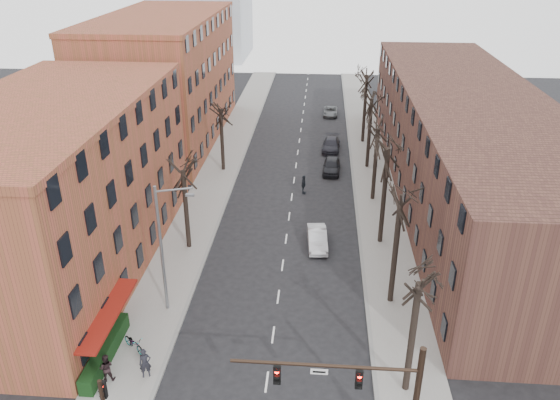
% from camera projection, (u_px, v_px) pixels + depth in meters
% --- Properties ---
extents(sidewalk_left, '(4.00, 90.00, 0.15)m').
position_uv_depth(sidewalk_left, '(221.00, 166.00, 58.67)').
color(sidewalk_left, gray).
rests_on(sidewalk_left, ground).
extents(sidewalk_right, '(4.00, 90.00, 0.15)m').
position_uv_depth(sidewalk_right, '(371.00, 170.00, 57.55)').
color(sidewalk_right, gray).
rests_on(sidewalk_right, ground).
extents(building_left_near, '(12.00, 26.00, 12.00)m').
position_uv_depth(building_left_near, '(57.00, 192.00, 38.70)').
color(building_left_near, brown).
rests_on(building_left_near, ground).
extents(building_left_far, '(12.00, 28.00, 14.00)m').
position_uv_depth(building_left_far, '(165.00, 81.00, 64.29)').
color(building_left_far, brown).
rests_on(building_left_far, ground).
extents(building_right, '(12.00, 50.00, 10.00)m').
position_uv_depth(building_right, '(466.00, 145.00, 50.37)').
color(building_right, '#4D2E24').
rests_on(building_right, ground).
extents(awning_left, '(1.20, 7.00, 0.15)m').
position_uv_depth(awning_left, '(115.00, 349.00, 32.77)').
color(awning_left, maroon).
rests_on(awning_left, ground).
extents(hedge, '(0.80, 6.00, 1.00)m').
position_uv_depth(hedge, '(105.00, 351.00, 31.60)').
color(hedge, black).
rests_on(hedge, sidewalk_left).
extents(tree_right_a, '(5.20, 5.20, 10.00)m').
position_uv_depth(tree_right_a, '(405.00, 390.00, 29.79)').
color(tree_right_a, black).
rests_on(tree_right_a, ground).
extents(tree_right_b, '(5.20, 5.20, 10.80)m').
position_uv_depth(tree_right_b, '(390.00, 302.00, 36.97)').
color(tree_right_b, black).
rests_on(tree_right_b, ground).
extents(tree_right_c, '(5.20, 5.20, 11.60)m').
position_uv_depth(tree_right_c, '(380.00, 242.00, 44.15)').
color(tree_right_c, black).
rests_on(tree_right_c, ground).
extents(tree_right_d, '(5.20, 5.20, 10.00)m').
position_uv_depth(tree_right_d, '(372.00, 200.00, 51.33)').
color(tree_right_d, black).
rests_on(tree_right_d, ground).
extents(tree_right_e, '(5.20, 5.20, 10.80)m').
position_uv_depth(tree_right_e, '(367.00, 167.00, 58.51)').
color(tree_right_e, black).
rests_on(tree_right_e, ground).
extents(tree_right_f, '(5.20, 5.20, 11.60)m').
position_uv_depth(tree_right_f, '(362.00, 142.00, 65.69)').
color(tree_right_f, black).
rests_on(tree_right_f, ground).
extents(tree_left_a, '(5.20, 5.20, 9.50)m').
position_uv_depth(tree_left_a, '(189.00, 248.00, 43.41)').
color(tree_left_a, black).
rests_on(tree_left_a, ground).
extents(tree_left_b, '(5.20, 5.20, 9.50)m').
position_uv_depth(tree_left_b, '(224.00, 170.00, 57.78)').
color(tree_left_b, black).
rests_on(tree_left_b, ground).
extents(signal_mast_arm, '(8.14, 0.30, 7.20)m').
position_uv_depth(signal_mast_arm, '(380.00, 397.00, 23.54)').
color(signal_mast_arm, black).
rests_on(signal_mast_arm, ground).
extents(streetlight, '(2.45, 0.22, 9.03)m').
position_uv_depth(streetlight, '(163.00, 244.00, 34.01)').
color(streetlight, slate).
rests_on(streetlight, ground).
extents(silver_sedan, '(1.80, 4.31, 1.39)m').
position_uv_depth(silver_sedan, '(317.00, 239.00, 43.34)').
color(silver_sedan, silver).
rests_on(silver_sedan, ground).
extents(parked_car_near, '(1.98, 4.41, 1.47)m').
position_uv_depth(parked_car_near, '(332.00, 166.00, 57.04)').
color(parked_car_near, black).
rests_on(parked_car_near, ground).
extents(parked_car_mid, '(2.27, 4.85, 1.37)m').
position_uv_depth(parked_car_mid, '(331.00, 145.00, 62.92)').
color(parked_car_mid, black).
rests_on(parked_car_mid, ground).
extents(parked_car_far, '(2.00, 4.13, 1.13)m').
position_uv_depth(parked_car_far, '(330.00, 111.00, 75.31)').
color(parked_car_far, slate).
rests_on(parked_car_far, ground).
extents(pedestrian_a, '(0.79, 0.67, 1.82)m').
position_uv_depth(pedestrian_a, '(145.00, 363.00, 30.15)').
color(pedestrian_a, black).
rests_on(pedestrian_a, sidewalk_left).
extents(pedestrian_b, '(0.94, 0.80, 1.69)m').
position_uv_depth(pedestrian_b, '(106.00, 368.00, 29.93)').
color(pedestrian_b, black).
rests_on(pedestrian_b, sidewalk_left).
extents(pedestrian_crossing, '(0.50, 1.11, 1.87)m').
position_uv_depth(pedestrian_crossing, '(304.00, 185.00, 52.16)').
color(pedestrian_crossing, black).
rests_on(pedestrian_crossing, ground).
extents(bicycle, '(1.89, 1.69, 0.99)m').
position_uv_depth(bicycle, '(134.00, 343.00, 32.25)').
color(bicycle, gray).
rests_on(bicycle, sidewalk_left).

